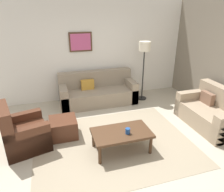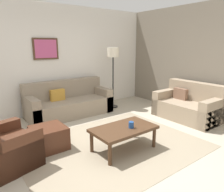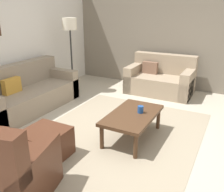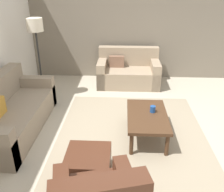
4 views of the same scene
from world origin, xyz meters
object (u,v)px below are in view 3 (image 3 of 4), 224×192
ottoman (46,144)px  couch_main (25,95)px  couch_loveseat (161,80)px  cup (140,109)px  coffee_table (133,117)px  armchair_leather (5,176)px  lamp_standing (70,32)px

ottoman → couch_main: bearing=54.1°
couch_loveseat → cup: bearing=-170.7°
coffee_table → couch_main: bearing=88.0°
couch_main → couch_loveseat: size_ratio=1.43×
armchair_leather → coffee_table: armchair_leather is taller
couch_main → coffee_table: 2.35m
ottoman → lamp_standing: size_ratio=0.33×
coffee_table → cup: cup is taller
couch_main → ottoman: (-1.11, -1.53, -0.10)m
cup → lamp_standing: size_ratio=0.06×
couch_main → couch_loveseat: bearing=-42.2°
cup → lamp_standing: bearing=59.4°
ottoman → cup: bearing=-39.4°
couch_main → armchair_leather: armchair_leather is taller
couch_main → ottoman: couch_main is taller
ottoman → cup: cup is taller
armchair_leather → cup: 2.04m
armchair_leather → lamp_standing: (3.25, 1.55, 1.10)m
couch_loveseat → couch_main: bearing=137.8°
coffee_table → cup: size_ratio=10.16×
couch_main → cup: bearing=-89.9°
couch_loveseat → lamp_standing: (-0.94, 1.89, 1.11)m
couch_main → coffee_table: size_ratio=1.94×
ottoman → lamp_standing: bearing=28.9°
couch_loveseat → ottoman: (-3.38, 0.54, -0.10)m
ottoman → coffee_table: size_ratio=0.51×
couch_loveseat → cup: size_ratio=13.78×
coffee_table → lamp_standing: lamp_standing is taller
ottoman → coffee_table: bearing=-38.8°
couch_loveseat → coffee_table: (-2.36, -0.28, 0.06)m
couch_main → lamp_standing: size_ratio=1.25×
cup → couch_main: bearing=90.1°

